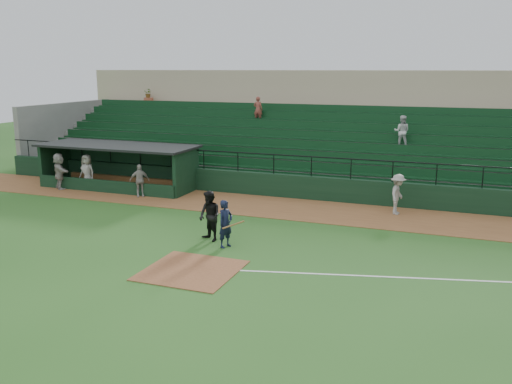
% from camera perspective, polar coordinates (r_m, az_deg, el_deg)
% --- Properties ---
extents(ground, '(90.00, 90.00, 0.00)m').
position_cam_1_polar(ground, '(19.23, -5.34, -7.14)').
color(ground, '#24531A').
rests_on(ground, ground).
extents(warning_track, '(40.00, 4.00, 0.03)m').
position_cam_1_polar(warning_track, '(26.32, 2.32, -1.60)').
color(warning_track, brown).
rests_on(warning_track, ground).
extents(home_plate_dirt, '(3.00, 3.00, 0.03)m').
position_cam_1_polar(home_plate_dirt, '(18.39, -6.73, -8.07)').
color(home_plate_dirt, brown).
rests_on(home_plate_dirt, ground).
extents(foul_line, '(17.49, 4.44, 0.01)m').
position_cam_1_polar(foul_line, '(18.58, 19.48, -8.56)').
color(foul_line, white).
rests_on(foul_line, ground).
extents(stadium_structure, '(38.00, 13.08, 6.40)m').
position_cam_1_polar(stadium_structure, '(33.90, 6.93, 5.47)').
color(stadium_structure, black).
rests_on(stadium_structure, ground).
extents(dugout, '(8.90, 3.20, 2.42)m').
position_cam_1_polar(dugout, '(31.75, -13.67, 2.94)').
color(dugout, black).
rests_on(dugout, ground).
extents(batter_at_plate, '(1.11, 0.76, 1.79)m').
position_cam_1_polar(batter_at_plate, '(20.38, -3.17, -3.31)').
color(batter_at_plate, black).
rests_on(batter_at_plate, ground).
extents(umpire, '(1.19, 1.11, 1.95)m').
position_cam_1_polar(umpire, '(21.17, -4.82, -2.51)').
color(umpire, black).
rests_on(umpire, ground).
extents(runner, '(0.83, 1.27, 1.85)m').
position_cam_1_polar(runner, '(25.65, 14.49, -0.23)').
color(runner, '#9D9893').
rests_on(runner, warning_track).
extents(dugout_player_a, '(1.05, 0.90, 1.69)m').
position_cam_1_polar(dugout_player_a, '(28.94, -12.00, 1.19)').
color(dugout_player_a, '#ACA7A1').
rests_on(dugout_player_a, warning_track).
extents(dugout_player_b, '(1.00, 0.70, 1.93)m').
position_cam_1_polar(dugout_player_b, '(31.34, -17.10, 1.99)').
color(dugout_player_b, gray).
rests_on(dugout_player_b, warning_track).
extents(dugout_player_c, '(1.82, 1.56, 1.98)m').
position_cam_1_polar(dugout_player_c, '(31.99, -19.74, 2.05)').
color(dugout_player_c, '#A5A09B').
rests_on(dugout_player_c, warning_track).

